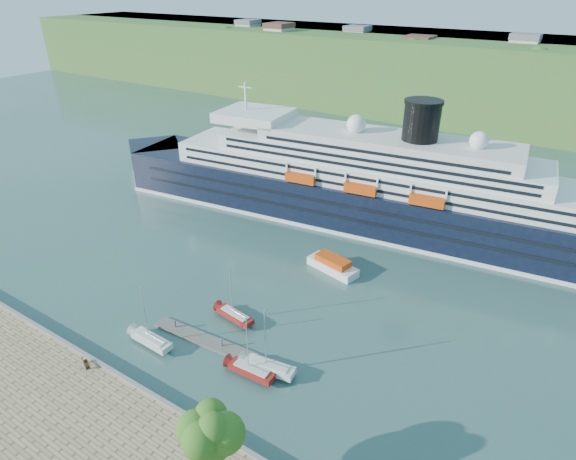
# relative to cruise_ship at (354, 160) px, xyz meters

# --- Properties ---
(ground) EXTENTS (400.00, 400.00, 0.00)m
(ground) POSITION_rel_cruise_ship_xyz_m (1.49, -52.16, -11.87)
(ground) COLOR #2B4D4B
(ground) RESTS_ON ground
(far_hillside) EXTENTS (400.00, 50.00, 24.00)m
(far_hillside) POSITION_rel_cruise_ship_xyz_m (1.49, 92.84, 0.13)
(far_hillside) COLOR #2F5622
(far_hillside) RESTS_ON ground
(quay_coping) EXTENTS (220.00, 0.50, 0.30)m
(quay_coping) POSITION_rel_cruise_ship_xyz_m (1.49, -52.36, -10.72)
(quay_coping) COLOR slate
(quay_coping) RESTS_ON promenade
(cruise_ship) EXTENTS (106.77, 28.02, 23.73)m
(cruise_ship) POSITION_rel_cruise_ship_xyz_m (0.00, 0.00, 0.00)
(cruise_ship) COLOR black
(cruise_ship) RESTS_ON ground
(park_bench) EXTENTS (1.58, 1.13, 0.94)m
(park_bench) POSITION_rel_cruise_ship_xyz_m (-7.55, -53.36, -10.40)
(park_bench) COLOR #3F2212
(park_bench) RESTS_ON promenade
(promenade_tree) EXTENTS (5.94, 5.94, 9.83)m
(promenade_tree) POSITION_rel_cruise_ship_xyz_m (14.51, -56.47, -5.95)
(promenade_tree) COLOR #245817
(promenade_tree) RESTS_ON promenade
(floating_pontoon) EXTENTS (17.01, 3.23, 0.38)m
(floating_pontoon) POSITION_rel_cruise_ship_xyz_m (1.07, -41.72, -11.68)
(floating_pontoon) COLOR #69635D
(floating_pontoon) RESTS_ON ground
(sailboat_white_near) EXTENTS (6.57, 2.01, 8.42)m
(sailboat_white_near) POSITION_rel_cruise_ship_xyz_m (-4.72, -46.02, -7.66)
(sailboat_white_near) COLOR silver
(sailboat_white_near) RESTS_ON ground
(sailboat_red) EXTENTS (6.36, 2.05, 8.12)m
(sailboat_red) POSITION_rel_cruise_ship_xyz_m (8.97, -43.41, -7.81)
(sailboat_red) COLOR maroon
(sailboat_red) RESTS_ON ground
(sailboat_white_far) EXTENTS (6.95, 2.88, 8.70)m
(sailboat_white_far) POSITION_rel_cruise_ship_xyz_m (10.39, -41.84, -7.51)
(sailboat_white_far) COLOR silver
(sailboat_white_far) RESTS_ON ground
(tender_launch) EXTENTS (8.99, 4.70, 2.37)m
(tender_launch) POSITION_rel_cruise_ship_xyz_m (5.99, -18.17, -10.68)
(tender_launch) COLOR #CD410C
(tender_launch) RESTS_ON ground
(sailboat_extra) EXTENTS (6.43, 2.58, 8.07)m
(sailboat_extra) POSITION_rel_cruise_ship_xyz_m (0.97, -36.44, -7.83)
(sailboat_extra) COLOR maroon
(sailboat_extra) RESTS_ON ground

